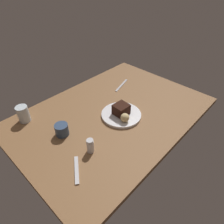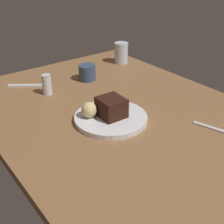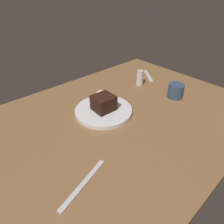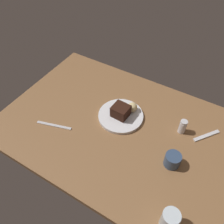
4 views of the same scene
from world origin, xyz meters
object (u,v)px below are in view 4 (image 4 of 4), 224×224
Objects in this scene: dessert_plate at (121,116)px; water_glass at (170,220)px; bread_roll at (132,107)px; butter_knife at (54,125)px; dessert_spoon at (206,136)px; chocolate_cake_slice at (121,111)px; salt_shaker at (183,127)px; coffee_cup at (172,160)px.

dessert_plate is 2.41× the size of water_glass.
butter_knife is (-30.61, -29.21, -4.01)cm from bread_roll.
dessert_spoon is at bearing 7.28° from bread_roll.
chocolate_cake_slice is 45.09cm from dessert_spoon.
dessert_plate is at bearing 76.17° from chocolate_cake_slice.
chocolate_cake_slice reaches higher than dessert_spoon.
bread_roll is 0.65× the size of salt_shaker.
dessert_plate is 32.37cm from salt_shaker.
dessert_spoon is 0.79× the size of butter_knife.
chocolate_cake_slice is 57.15cm from water_glass.
coffee_cup reaches higher than dessert_spoon.
water_glass is (42.44, -38.28, 0.18)cm from chocolate_cake_slice.
chocolate_cake_slice reaches higher than bread_roll.
dessert_spoon is at bearing 14.25° from dessert_plate.
chocolate_cake_slice and salt_shaker have the same top height.
chocolate_cake_slice is at bearing -103.83° from dessert_plate.
butter_knife is (-26.82, -23.05, -4.60)cm from chocolate_cake_slice.
salt_shaker is at bearing 13.08° from dessert_plate.
chocolate_cake_slice is at bearing 159.45° from coffee_cup.
bread_roll is at bearing 131.01° from water_glass.
water_glass is at bearing -28.86° from butter_knife.
salt_shaker is (27.64, 1.34, -0.32)cm from bread_roll.
coffee_cup is 61.78cm from butter_knife.
salt_shaker is 0.42× the size of butter_knife.
water_glass is at bearing -42.24° from dessert_plate.
water_glass reaches higher than coffee_cup.
coffee_cup is 0.49× the size of dessert_spoon.
bread_roll is (3.74, 5.95, 3.43)cm from dessert_plate.
salt_shaker is at bearing 143.94° from dessert_spoon.
coffee_cup is 0.38× the size of butter_knife.
bread_roll reaches higher than dessert_plate.
bread_roll is 0.71× the size of coffee_cup.
butter_knife is (-60.84, -10.30, -3.08)cm from coffee_cup.
coffee_cup is (33.97, -12.96, 2.50)cm from dessert_plate.
bread_roll is 0.27× the size of butter_knife.
chocolate_cake_slice is 35.67cm from butter_knife.
chocolate_cake_slice is at bearing 137.95° from water_glass.
bread_roll reaches higher than coffee_cup.
water_glass is at bearing -144.48° from dessert_spoon.
dessert_plate is at bearing 137.76° from water_glass.
bread_roll is at bearing -177.23° from salt_shaker.
dessert_plate is at bearing 159.11° from coffee_cup.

